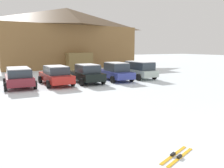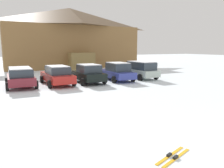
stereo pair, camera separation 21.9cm
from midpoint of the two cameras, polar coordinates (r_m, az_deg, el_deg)
ski_lodge at (r=37.16m, az=-10.70°, el=11.87°), size 20.92×11.22×9.40m
parked_maroon_van at (r=18.67m, az=-22.49°, el=1.83°), size 2.31×4.26×1.56m
parked_red_sedan at (r=18.98m, az=-13.82°, el=2.29°), size 2.28×4.79×1.61m
parked_black_sedan at (r=19.46m, az=-5.88°, el=2.74°), size 2.24×4.12×1.67m
parked_blue_hatchback at (r=20.84m, az=1.66°, el=3.29°), size 2.31×4.65×1.73m
parked_silver_wagon at (r=22.32m, az=7.81°, el=3.79°), size 2.19×4.16×1.74m
pair_of_skis at (r=6.85m, az=16.57°, el=-17.67°), size 1.49×0.75×0.08m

